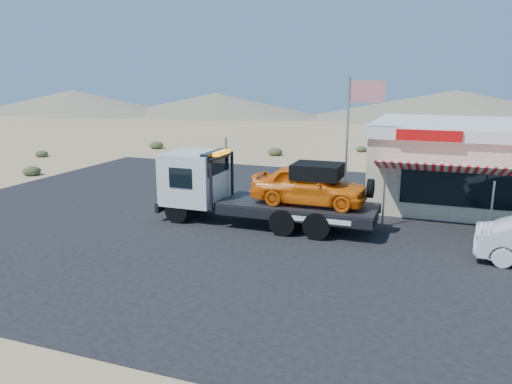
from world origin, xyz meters
The scene contains 7 objects.
ground centered at (0.00, 0.00, 0.00)m, with size 120.00×120.00×0.00m, color tan.
asphalt_lot centered at (2.00, 3.00, 0.01)m, with size 32.00×24.00×0.02m, color black.
tow_truck centered at (1.66, 1.90, 1.61)m, with size 8.95×2.65×2.99m.
jerky_store centered at (10.50, 8.97, 1.99)m, with size 10.40×9.97×3.90m.
flagpole centered at (4.93, 4.50, 3.76)m, with size 1.55×0.10×6.00m.
desert_scrub centered at (-13.52, 10.38, 0.29)m, with size 27.05×32.67×0.65m.
distant_hills centered at (-9.77, 55.14, 1.89)m, with size 126.00×48.00×4.20m.
Camera 1 is at (8.52, -16.94, 6.05)m, focal length 35.00 mm.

